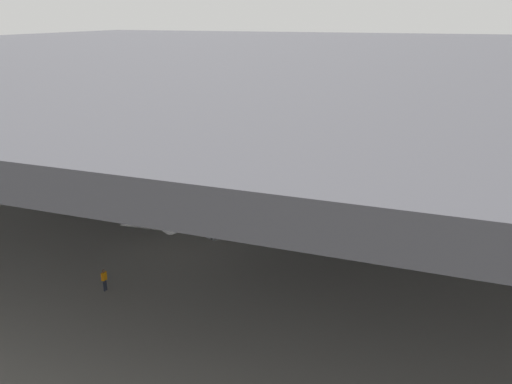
# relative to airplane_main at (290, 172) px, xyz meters

# --- Properties ---
(ground_plane) EXTENTS (110.00, 110.00, 0.00)m
(ground_plane) POSITION_rel_airplane_main_xyz_m (-0.70, -4.79, -3.65)
(ground_plane) COLOR gray
(hangar_structure) EXTENTS (121.00, 99.00, 15.99)m
(hangar_structure) POSITION_rel_airplane_main_xyz_m (-0.78, 8.96, 11.69)
(hangar_structure) COLOR #4C4F54
(hangar_structure) RESTS_ON ground_plane
(airplane_main) EXTENTS (38.54, 38.48, 12.55)m
(airplane_main) POSITION_rel_airplane_main_xyz_m (0.00, 0.00, 0.00)
(airplane_main) COLOR white
(airplane_main) RESTS_ON ground_plane
(boarding_stairs) EXTENTS (4.61, 3.09, 4.88)m
(boarding_stairs) POSITION_rel_airplane_main_xyz_m (-5.24, -9.94, -2.90)
(boarding_stairs) COLOR slate
(boarding_stairs) RESTS_ON ground_plane
(crew_worker_near_nose) EXTENTS (0.28, 0.54, 1.75)m
(crew_worker_near_nose) POSITION_rel_airplane_main_xyz_m (-7.52, -22.31, -2.64)
(crew_worker_near_nose) COLOR #232838
(crew_worker_near_nose) RESTS_ON ground_plane
(crew_worker_by_stairs) EXTENTS (0.47, 0.39, 1.62)m
(crew_worker_by_stairs) POSITION_rel_airplane_main_xyz_m (-7.54, -6.92, -2.73)
(crew_worker_by_stairs) COLOR #232838
(crew_worker_by_stairs) RESTS_ON ground_plane
(airplane_distant) EXTENTS (30.30, 29.25, 9.76)m
(airplane_distant) POSITION_rel_airplane_main_xyz_m (-20.86, 25.83, -0.52)
(airplane_distant) COLOR white
(airplane_distant) RESTS_ON ground_plane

